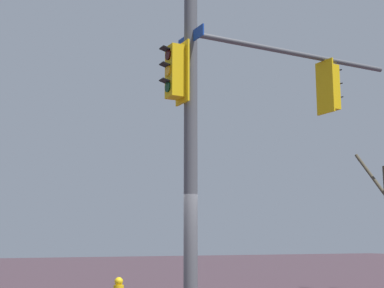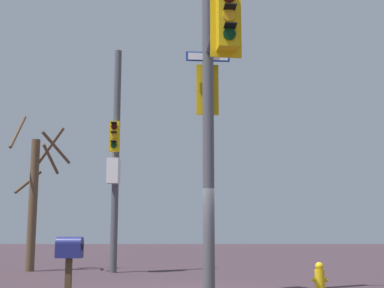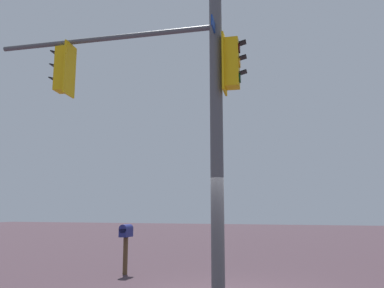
% 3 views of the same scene
% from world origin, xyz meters
% --- Properties ---
extents(main_signal_pole_assembly, '(3.71, 6.15, 9.63)m').
position_xyz_m(main_signal_pole_assembly, '(-0.58, 0.75, 5.23)').
color(main_signal_pole_assembly, '#4C4F54').
rests_on(main_signal_pole_assembly, ground).
extents(mailbox, '(0.45, 0.26, 1.41)m').
position_xyz_m(mailbox, '(2.12, 3.43, 1.11)').
color(mailbox, '#4C3823').
rests_on(mailbox, ground).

